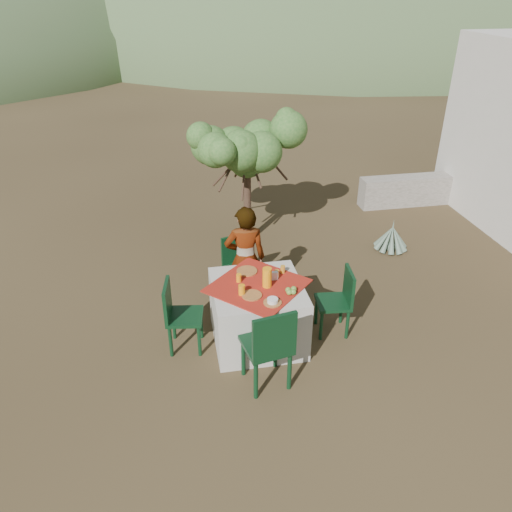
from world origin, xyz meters
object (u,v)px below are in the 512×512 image
Objects in this scene: chair_left at (178,313)px; chair_right at (339,299)px; person at (245,259)px; agave at (391,238)px; shrub_tree at (250,153)px; juice_pitcher at (267,277)px; chair_near at (270,345)px; table at (258,313)px; chair_far at (238,263)px.

chair_left is 1.03× the size of chair_right.
person is 2.81m from agave.
agave is (2.13, -0.75, -1.27)m from shrub_tree.
person reaches higher than juice_pitcher.
person is 2.06m from shrub_tree.
chair_near is 0.54× the size of shrub_tree.
chair_right is 0.45× the size of shrub_tree.
table is at bearing -82.97° from chair_left.
shrub_tree is at bearing -18.05° from chair_left.
chair_far is 0.43m from person.
table is 0.82m from chair_near.
chair_right is at bearing -152.60° from chair_near.
shrub_tree is (0.44, 1.53, 1.00)m from chair_far.
juice_pitcher is (-0.88, -0.03, 0.41)m from chair_right.
chair_far is at bearing 98.76° from juice_pitcher.
agave is at bearing 146.76° from chair_right.
chair_near is at bearing 93.08° from person.
chair_near is 1.29m from chair_right.
shrub_tree is 2.70m from juice_pitcher.
chair_near is 1.15× the size of chair_left.
juice_pitcher is at bearing -95.83° from shrub_tree.
shrub_tree reaches higher than chair_left.
juice_pitcher is at bearing 102.69° from person.
shrub_tree reaches higher than person.
chair_right is at bearing 147.60° from person.
person is at bearing 99.48° from juice_pitcher.
chair_right is at bearing 1.70° from juice_pitcher.
person is at bearing -119.60° from chair_right.
agave is at bearing -19.30° from shrub_tree.
person is (-0.03, 0.71, 0.33)m from table.
chair_right is (0.98, -0.01, 0.09)m from table.
chair_right is (1.01, 0.79, -0.09)m from chair_near.
chair_near is (0.04, -1.86, 0.10)m from chair_far.
chair_left is at bearing -151.93° from agave.
juice_pitcher is at bearing -85.03° from chair_left.
person reaches higher than agave.
chair_left is at bearing -53.82° from chair_near.
shrub_tree is at bearing -160.67° from chair_right.
juice_pitcher is (1.01, -0.06, 0.40)m from chair_left.
chair_left is 1.52× the size of agave.
chair_near is 3.68m from agave.
chair_right is 0.97m from juice_pitcher.
table is 1.50× the size of chair_left.
shrub_tree is at bearing -98.61° from person.
juice_pitcher is (-2.40, -1.88, 0.69)m from agave.
chair_left is 1.89m from chair_right.
agave is (2.57, 0.79, -0.26)m from chair_far.
chair_near is at bearing -124.69° from chair_left.
shrub_tree reaches higher than chair_far.
chair_right is at bearing -76.69° from shrub_tree.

